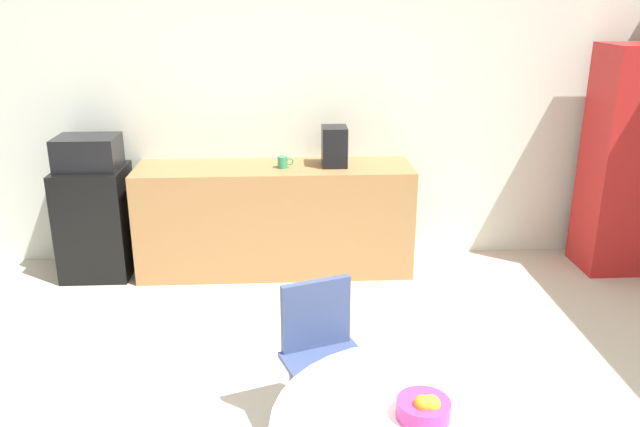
# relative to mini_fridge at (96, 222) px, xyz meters

# --- Properties ---
(wall_back) EXTENTS (6.00, 0.10, 2.60)m
(wall_back) POSITION_rel_mini_fridge_xyz_m (1.81, 0.35, 0.85)
(wall_back) COLOR silver
(wall_back) RESTS_ON ground_plane
(counter_block) EXTENTS (2.25, 0.60, 0.90)m
(counter_block) POSITION_rel_mini_fridge_xyz_m (1.47, 0.00, -0.00)
(counter_block) COLOR #9E7042
(counter_block) RESTS_ON ground_plane
(mini_fridge) EXTENTS (0.54, 0.54, 0.90)m
(mini_fridge) POSITION_rel_mini_fridge_xyz_m (0.00, 0.00, 0.00)
(mini_fridge) COLOR black
(mini_fridge) RESTS_ON ground_plane
(microwave) EXTENTS (0.48, 0.38, 0.26)m
(microwave) POSITION_rel_mini_fridge_xyz_m (0.00, 0.00, 0.58)
(microwave) COLOR black
(microwave) RESTS_ON mini_fridge
(locker_cabinet) EXTENTS (0.60, 0.50, 1.86)m
(locker_cabinet) POSITION_rel_mini_fridge_xyz_m (4.36, -0.10, 0.48)
(locker_cabinet) COLOR #B21E1E
(locker_cabinet) RESTS_ON ground_plane
(chair_navy) EXTENTS (0.54, 0.54, 0.83)m
(chair_navy) POSITION_rel_mini_fridge_xyz_m (1.75, -2.15, 0.07)
(chair_navy) COLOR silver
(chair_navy) RESTS_ON ground_plane
(fruit_bowl) EXTENTS (0.20, 0.20, 0.11)m
(fruit_bowl) POSITION_rel_mini_fridge_xyz_m (2.07, -3.07, 0.32)
(fruit_bowl) COLOR #D8338C
(fruit_bowl) RESTS_ON round_table
(mug_white) EXTENTS (0.13, 0.08, 0.09)m
(mug_white) POSITION_rel_mini_fridge_xyz_m (1.55, -0.06, 0.50)
(mug_white) COLOR #338C59
(mug_white) RESTS_ON counter_block
(coffee_maker) EXTENTS (0.20, 0.24, 0.32)m
(coffee_maker) POSITION_rel_mini_fridge_xyz_m (1.96, 0.00, 0.61)
(coffee_maker) COLOR black
(coffee_maker) RESTS_ON counter_block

